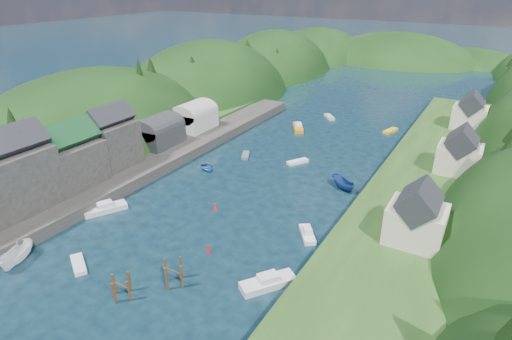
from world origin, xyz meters
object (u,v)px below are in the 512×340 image
Objects in this scene: piling_cluster_near at (122,289)px; channel_buoy_near at (208,249)px; channel_buoy_far at (215,207)px; piling_cluster_far at (174,275)px.

channel_buoy_near is at bearing 74.69° from piling_cluster_near.
channel_buoy_near is at bearing -59.59° from channel_buoy_far.
piling_cluster_near is 0.90× the size of piling_cluster_far.
piling_cluster_near is 6.00m from piling_cluster_far.
piling_cluster_near is at bearing -83.57° from channel_buoy_far.
piling_cluster_far is 3.39× the size of channel_buoy_far.
piling_cluster_far is at bearing -70.40° from channel_buoy_far.
piling_cluster_near is 12.57m from channel_buoy_near.
piling_cluster_far is at bearing 52.47° from piling_cluster_near.
piling_cluster_near is at bearing -105.31° from channel_buoy_near.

